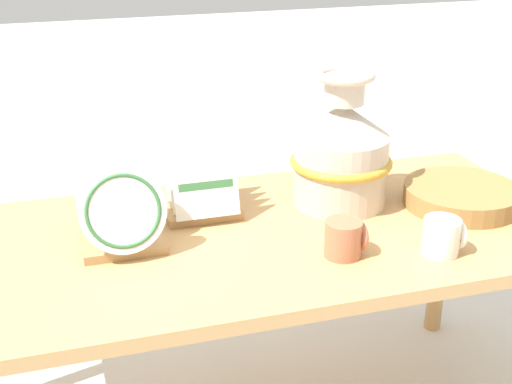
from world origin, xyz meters
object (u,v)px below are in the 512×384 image
at_px(ceramic_vase, 341,150).
at_px(mug_cream_glaze, 443,236).
at_px(dish_rack_square_plates, 200,191).
at_px(mug_terracotta_glaze, 345,238).
at_px(dish_rack_round_plates, 122,217).
at_px(wicker_charger_stack, 461,195).

relative_size(ceramic_vase, mug_cream_glaze, 3.82).
bearing_deg(mug_cream_glaze, ceramic_vase, 108.96).
bearing_deg(dish_rack_square_plates, mug_terracotta_glaze, -50.27).
relative_size(ceramic_vase, dish_rack_round_plates, 1.67).
bearing_deg(mug_terracotta_glaze, dish_rack_square_plates, 129.73).
height_order(ceramic_vase, wicker_charger_stack, ceramic_vase).
relative_size(wicker_charger_stack, mug_cream_glaze, 3.25).
xyz_separation_m(ceramic_vase, dish_rack_square_plates, (-0.38, 0.04, -0.09)).
distance_m(dish_rack_round_plates, wicker_charger_stack, 0.91).
bearing_deg(wicker_charger_stack, mug_cream_glaze, -129.52).
height_order(ceramic_vase, mug_cream_glaze, ceramic_vase).
bearing_deg(dish_rack_round_plates, ceramic_vase, 9.68).
distance_m(ceramic_vase, wicker_charger_stack, 0.35).
bearing_deg(mug_cream_glaze, dish_rack_round_plates, 161.48).
relative_size(mug_terracotta_glaze, mug_cream_glaze, 1.00).
bearing_deg(mug_terracotta_glaze, ceramic_vase, 69.49).
bearing_deg(mug_cream_glaze, mug_terracotta_glaze, 166.06).
bearing_deg(wicker_charger_stack, ceramic_vase, 160.62).
height_order(dish_rack_round_plates, wicker_charger_stack, dish_rack_round_plates).
height_order(ceramic_vase, dish_rack_square_plates, ceramic_vase).
relative_size(ceramic_vase, mug_terracotta_glaze, 3.82).
xyz_separation_m(dish_rack_round_plates, mug_terracotta_glaze, (0.49, -0.18, -0.04)).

